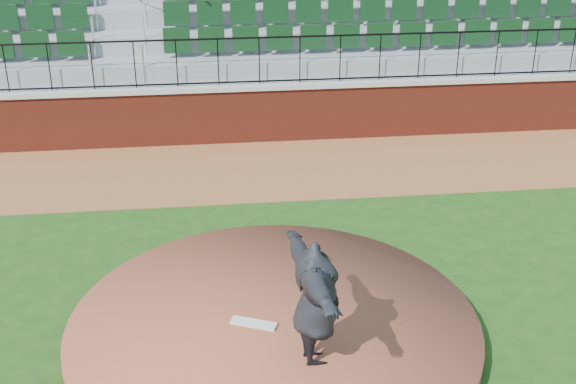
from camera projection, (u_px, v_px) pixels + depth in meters
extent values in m
plane|color=#1E4413|center=(300.00, 320.00, 10.90)|extent=(90.00, 90.00, 0.00)
cube|color=brown|center=(267.00, 168.00, 15.75)|extent=(34.00, 3.20, 0.01)
cube|color=maroon|center=(260.00, 114.00, 16.93)|extent=(34.00, 0.35, 1.20)
cube|color=#B7B7B7|center=(260.00, 86.00, 16.65)|extent=(34.00, 0.45, 0.10)
cylinder|color=brown|center=(274.00, 329.00, 10.50)|extent=(5.59, 5.59, 0.25)
cube|color=white|center=(254.00, 323.00, 10.37)|extent=(0.63, 0.39, 0.04)
imported|color=black|center=(316.00, 303.00, 9.33)|extent=(0.80, 2.14, 1.70)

